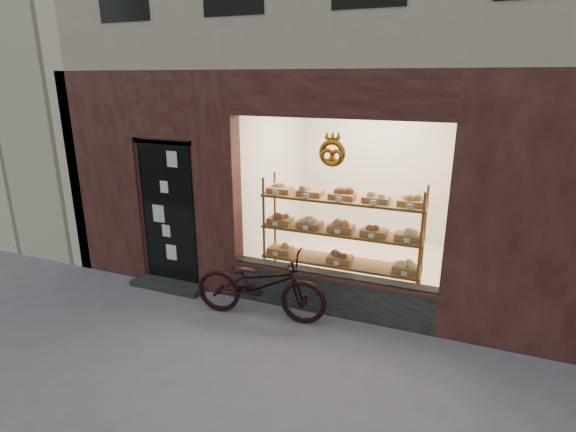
% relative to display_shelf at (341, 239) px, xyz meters
% --- Properties ---
extents(ground, '(90.00, 90.00, 0.00)m').
position_rel_display_shelf_xyz_m(ground, '(-0.45, -2.55, -0.89)').
color(ground, slate).
extents(display_shelf, '(2.20, 0.45, 1.70)m').
position_rel_display_shelf_xyz_m(display_shelf, '(0.00, 0.00, 0.00)').
color(display_shelf, brown).
rests_on(display_shelf, ground).
extents(bicycle, '(1.81, 0.81, 0.92)m').
position_rel_display_shelf_xyz_m(bicycle, '(-0.80, -0.89, -0.43)').
color(bicycle, black).
rests_on(bicycle, ground).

